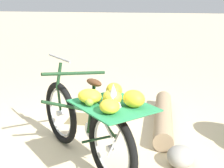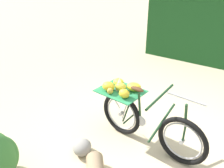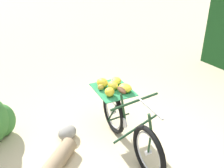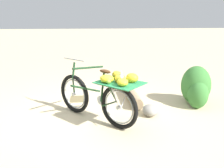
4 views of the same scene
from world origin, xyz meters
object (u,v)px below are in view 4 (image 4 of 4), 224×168
Objects in this scene: bicycle at (101,94)px; shrub_cluster at (196,88)px; fallen_log at (130,92)px; path_stone at (150,110)px.

shrub_cluster is (0.66, -1.97, -0.15)m from bicycle.
fallen_log reaches higher than path_stone.
fallen_log is at bearing 66.61° from shrub_cluster.
shrub_cluster reaches higher than fallen_log.
bicycle reaches higher than fallen_log.
bicycle is at bearing 101.07° from path_stone.
path_stone is at bearing -124.21° from bicycle.
shrub_cluster is at bearing -116.64° from bicycle.
bicycle is at bearing 150.02° from fallen_log.
shrub_cluster is 1.20m from path_stone.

